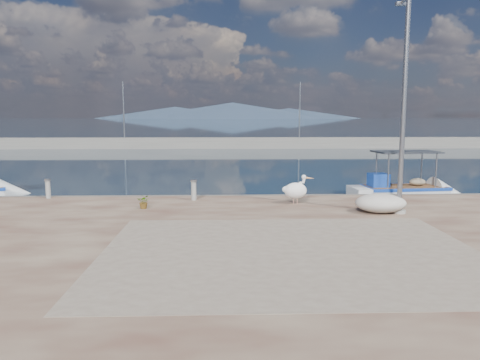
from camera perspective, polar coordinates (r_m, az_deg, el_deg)
name	(u,v)px	position (r m, az deg, el deg)	size (l,w,h in m)	color
ground	(244,240)	(14.25, 0.50, -7.29)	(1400.00, 1400.00, 0.00)	#162635
quay	(258,316)	(8.50, 2.22, -16.25)	(44.00, 22.00, 0.50)	#4C2921
quay_patch	(291,252)	(11.32, 6.25, -8.71)	(9.00, 7.00, 0.01)	gray
breakwater	(230,143)	(53.83, -1.25, 4.54)	(120.00, 2.20, 7.50)	gray
mountains	(228,111)	(663.78, -1.43, 8.36)	(370.00, 280.00, 22.00)	#28384C
boat_right	(403,193)	(22.85, 19.28, -1.47)	(5.28, 2.19, 2.47)	white
pelican	(296,190)	(17.28, 6.84, -1.23)	(1.13, 0.60, 1.08)	tan
lamp_post	(403,113)	(16.21, 19.27, 7.69)	(0.44, 0.96, 7.00)	gray
bollard_near	(194,189)	(17.99, -5.66, -1.11)	(0.26, 0.26, 0.79)	gray
bollard_far	(48,188)	(19.81, -22.37, -0.89)	(0.25, 0.25, 0.76)	gray
potted_plant	(144,202)	(16.66, -11.63, -2.60)	(0.44, 0.38, 0.49)	#33722D
net_pile_d	(381,203)	(16.35, 16.76, -2.71)	(1.70, 1.27, 0.64)	silver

